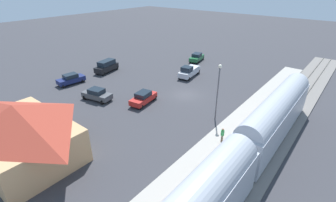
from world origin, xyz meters
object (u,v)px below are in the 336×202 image
at_px(pickup_silver, 189,71).
at_px(suv_black, 107,66).
at_px(sedan_red, 143,98).
at_px(sedan_green, 197,57).
at_px(light_pole_near_platform, 218,86).
at_px(sedan_charcoal, 97,94).
at_px(station_building, 20,131).
at_px(pedestrian_on_platform, 222,134).
at_px(sedan_navy, 71,79).

bearing_deg(pickup_silver, suv_black, 29.40).
bearing_deg(sedan_red, suv_black, -19.56).
bearing_deg(suv_black, sedan_green, -120.45).
xyz_separation_m(sedan_green, light_pole_near_platform, (-15.30, 19.47, 3.74)).
distance_m(sedan_charcoal, pickup_silver, 17.28).
distance_m(sedan_charcoal, sedan_green, 25.39).
bearing_deg(station_building, sedan_red, -93.33).
bearing_deg(pedestrian_on_platform, pickup_silver, -45.87).
bearing_deg(suv_black, station_building, 123.26).
bearing_deg(sedan_green, station_building, 96.20).
bearing_deg(sedan_green, light_pole_near_platform, 128.17).
relative_size(sedan_charcoal, pickup_silver, 0.85).
distance_m(pedestrian_on_platform, suv_black, 29.08).
relative_size(sedan_red, pickup_silver, 0.84).
relative_size(sedan_charcoal, suv_black, 0.92).
bearing_deg(sedan_navy, station_building, 135.58).
bearing_deg(sedan_red, station_building, 86.67).
relative_size(pickup_silver, suv_black, 1.09).
height_order(pedestrian_on_platform, sedan_green, pedestrian_on_platform).
distance_m(station_building, sedan_green, 38.08).
height_order(station_building, sedan_green, station_building).
height_order(station_building, pickup_silver, station_building).
distance_m(suv_black, light_pole_near_platform, 25.48).
bearing_deg(suv_black, pickup_silver, -150.60).
height_order(pickup_silver, suv_black, suv_black).
bearing_deg(pedestrian_on_platform, suv_black, -14.08).
relative_size(sedan_charcoal, sedan_navy, 1.03).
relative_size(pedestrian_on_platform, sedan_red, 0.36).
relative_size(sedan_red, sedan_charcoal, 0.99).
bearing_deg(pedestrian_on_platform, sedan_navy, 1.20).
distance_m(sedan_red, light_pole_near_platform, 11.20).
height_order(sedan_red, sedan_green, same).
xyz_separation_m(sedan_charcoal, sedan_green, (-1.10, -25.37, 0.00)).
bearing_deg(pickup_silver, station_building, 90.17).
bearing_deg(light_pole_near_platform, sedan_charcoal, 19.77).
bearing_deg(suv_black, sedan_red, 160.44).
distance_m(pedestrian_on_platform, sedan_navy, 28.11).
bearing_deg(sedan_green, pedestrian_on_platform, 127.85).
relative_size(sedan_green, suv_black, 0.92).
distance_m(sedan_navy, pickup_silver, 20.64).
xyz_separation_m(pedestrian_on_platform, light_pole_near_platform, (3.12, -4.24, 3.34)).
bearing_deg(suv_black, sedan_navy, 90.79).
relative_size(sedan_charcoal, sedan_green, 1.00).
relative_size(station_building, sedan_green, 2.55).
relative_size(station_building, suv_black, 2.35).
bearing_deg(pickup_silver, sedan_navy, 48.43).
distance_m(sedan_green, light_pole_near_platform, 25.05).
distance_m(sedan_charcoal, light_pole_near_platform, 17.83).
relative_size(pedestrian_on_platform, sedan_navy, 0.37).
distance_m(pedestrian_on_platform, sedan_green, 30.03).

